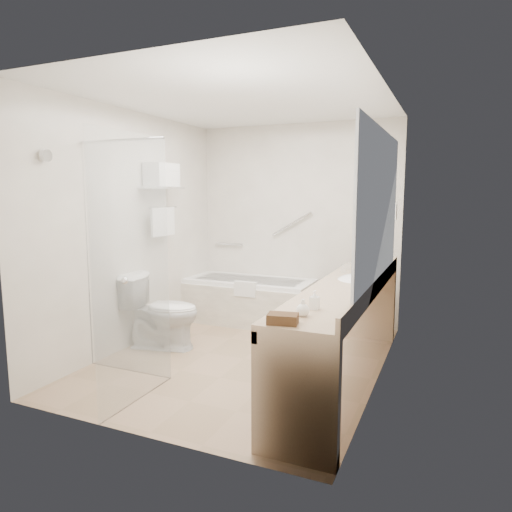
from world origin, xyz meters
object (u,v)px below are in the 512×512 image
at_px(amenity_basket, 283,319).
at_px(water_bottle_left, 363,256).
at_px(bathtub, 250,300).
at_px(toilet, 162,312).
at_px(vanity_counter, 344,311).

distance_m(amenity_basket, water_bottle_left, 2.50).
relative_size(bathtub, toilet, 2.00).
xyz_separation_m(bathtub, amenity_basket, (1.42, -2.64, 0.61)).
height_order(vanity_counter, toilet, vanity_counter).
bearing_deg(toilet, vanity_counter, -106.02).
height_order(toilet, water_bottle_left, water_bottle_left).
distance_m(toilet, amenity_basket, 2.37).
xyz_separation_m(bathtub, vanity_counter, (1.52, -1.39, 0.36)).
xyz_separation_m(toilet, water_bottle_left, (1.90, 1.13, 0.55)).
xyz_separation_m(vanity_counter, water_bottle_left, (-0.07, 1.25, 0.31)).
distance_m(vanity_counter, water_bottle_left, 1.29).
xyz_separation_m(bathtub, water_bottle_left, (1.45, -0.14, 0.67)).
height_order(vanity_counter, water_bottle_left, water_bottle_left).
relative_size(bathtub, vanity_counter, 0.59).
distance_m(bathtub, vanity_counter, 2.09).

